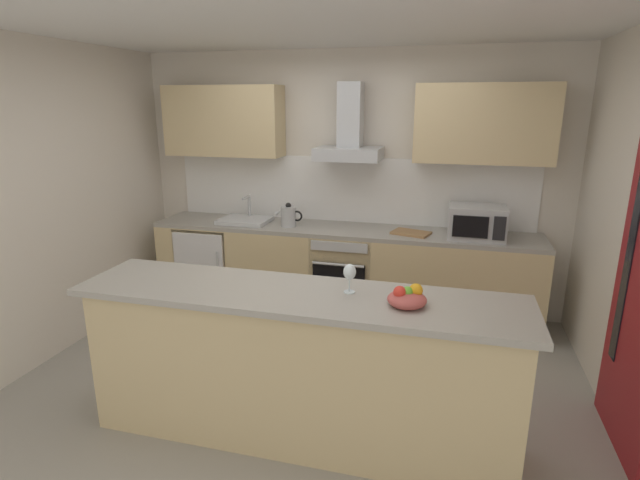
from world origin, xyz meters
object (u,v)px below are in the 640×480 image
chopping_board (411,233)px  wine_glass (350,273)px  oven (345,272)px  refrigerator (212,263)px  range_hood (350,136)px  fruit_bowl (407,298)px  kettle (289,216)px  microwave (477,222)px  sink (245,220)px

chopping_board → wine_glass: bearing=-96.5°
oven → wine_glass: wine_glass is taller
oven → refrigerator: (-1.46, -0.00, -0.03)m
range_hood → refrigerator: bearing=-174.8°
refrigerator → wine_glass: (1.89, -1.87, 0.70)m
refrigerator → wine_glass: size_ratio=4.78×
fruit_bowl → chopping_board: size_ratio=0.65×
refrigerator → kettle: (0.89, -0.03, 0.58)m
microwave → sink: (-2.28, 0.04, -0.12)m
microwave → fruit_bowl: microwave is taller
fruit_bowl → microwave: bearing=77.3°
refrigerator → microwave: bearing=-0.5°
wine_glass → sink: bearing=128.2°
oven → range_hood: bearing=90.0°
microwave → range_hood: range_hood is taller
microwave → wine_glass: bearing=-113.2°
range_hood → fruit_bowl: range_hood is taller
refrigerator → sink: 0.64m
kettle → fruit_bowl: 2.37m
oven → microwave: 1.35m
range_hood → oven: bearing=-90.0°
microwave → sink: microwave is taller
fruit_bowl → chopping_board: 1.97m
oven → chopping_board: 0.78m
microwave → range_hood: (-1.22, 0.16, 0.74)m
range_hood → wine_glass: range_hood is taller
range_hood → chopping_board: bearing=-13.6°
range_hood → chopping_board: 1.09m
microwave → range_hood: size_ratio=0.69×
range_hood → fruit_bowl: (0.78, -2.11, -0.74)m
range_hood → wine_glass: 2.15m
wine_glass → chopping_board: size_ratio=0.52×
oven → wine_glass: bearing=-77.2°
oven → microwave: size_ratio=1.60×
refrigerator → sink: (0.40, 0.01, 0.50)m
oven → refrigerator: bearing=-179.9°
fruit_bowl → chopping_board: bearing=94.1°
microwave → wine_glass: (-0.79, -1.85, 0.07)m
sink → wine_glass: size_ratio=2.81×
wine_glass → fruit_bowl: bearing=-17.3°
refrigerator → wine_glass: wine_glass is taller
fruit_bowl → sink: bearing=132.6°
oven → fruit_bowl: size_ratio=3.64×
oven → wine_glass: 2.04m
oven → chopping_board: size_ratio=2.35×
kettle → wine_glass: 2.10m
oven → sink: (-1.06, 0.01, 0.47)m
oven → kettle: size_ratio=2.77×
kettle → chopping_board: (1.21, 0.01, -0.09)m
kettle → oven: bearing=3.4°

